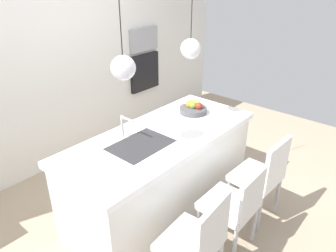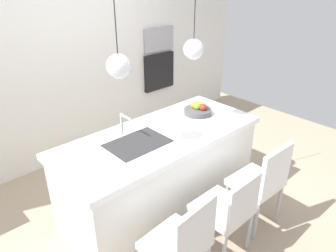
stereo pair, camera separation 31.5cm
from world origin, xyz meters
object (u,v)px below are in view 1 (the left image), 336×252
object	(u,v)px
microwave	(143,39)
chair_far	(262,174)
chair_near	(198,240)
chair_middle	(235,204)
oven	(144,72)
fruit_bowl	(193,108)

from	to	relation	value
microwave	chair_far	size ratio (longest dim) A/B	0.59
chair_near	chair_middle	xyz separation A→B (m)	(0.56, 0.00, -0.02)
microwave	chair_middle	size ratio (longest dim) A/B	0.64
oven	chair_far	xyz separation A→B (m)	(-0.84, -2.43, -0.37)
chair_middle	oven	bearing A→B (deg)	60.91
chair_near	oven	bearing A→B (deg)	51.83
microwave	chair_far	world-z (taller)	microwave
microwave	chair_near	bearing A→B (deg)	-128.17
fruit_bowl	chair_middle	bearing A→B (deg)	-123.35
chair_far	fruit_bowl	bearing A→B (deg)	84.17
microwave	chair_middle	world-z (taller)	microwave
oven	chair_middle	xyz separation A→B (m)	(-1.35, -2.43, -0.41)
fruit_bowl	chair_far	size ratio (longest dim) A/B	0.33
fruit_bowl	chair_far	xyz separation A→B (m)	(-0.09, -0.93, -0.41)
oven	chair_near	world-z (taller)	oven
microwave	oven	distance (m)	0.50
fruit_bowl	chair_near	distance (m)	1.56
oven	fruit_bowl	bearing A→B (deg)	-116.27
chair_middle	chair_far	size ratio (longest dim) A/B	0.91
chair_middle	microwave	bearing A→B (deg)	60.91
fruit_bowl	microwave	bearing A→B (deg)	63.73
microwave	chair_middle	bearing A→B (deg)	-119.09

